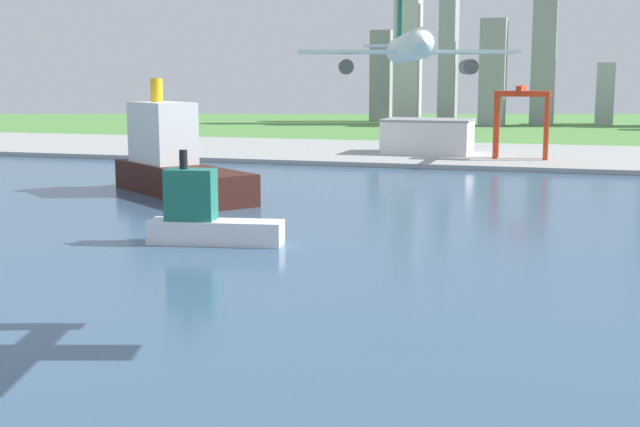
{
  "coord_description": "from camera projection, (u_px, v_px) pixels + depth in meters",
  "views": [
    {
      "loc": [
        31.37,
        20.33,
        43.54
      ],
      "look_at": [
        -13.97,
        170.68,
        18.35
      ],
      "focal_mm": 48.19,
      "sensor_mm": 36.0,
      "label": 1
    }
  ],
  "objects": [
    {
      "name": "ground_plane",
      "position": [
        475.0,
        211.0,
        280.22
      ],
      "size": [
        2400.0,
        2400.0,
        0.0
      ],
      "primitive_type": "plane",
      "color": "#508840"
    },
    {
      "name": "water_bay",
      "position": [
        448.0,
        245.0,
        223.49
      ],
      "size": [
        840.0,
        360.0,
        0.15
      ],
      "primitive_type": "cube",
      "color": "#385675",
      "rests_on": "ground"
    },
    {
      "name": "industrial_pier",
      "position": [
        517.0,
        156.0,
        459.63
      ],
      "size": [
        840.0,
        140.0,
        2.5
      ],
      "primitive_type": "cube",
      "color": "#9A9D9A",
      "rests_on": "ground"
    },
    {
      "name": "airplane_landing",
      "position": [
        408.0,
        48.0,
        128.45
      ],
      "size": [
        34.09,
        40.6,
        13.47
      ],
      "color": "silver"
    },
    {
      "name": "ferry_boat",
      "position": [
        206.0,
        217.0,
        223.8
      ],
      "size": [
        36.1,
        14.29,
        24.54
      ],
      "color": "white",
      "rests_on": "water_bay"
    },
    {
      "name": "cargo_ship",
      "position": [
        174.0,
        162.0,
        316.07
      ],
      "size": [
        73.49,
        62.58,
        42.58
      ],
      "color": "#381914",
      "rests_on": "water_bay"
    },
    {
      "name": "port_crane_red",
      "position": [
        522.0,
        106.0,
        425.25
      ],
      "size": [
        26.82,
        39.21,
        36.53
      ],
      "color": "red",
      "rests_on": "industrial_pier"
    },
    {
      "name": "warehouse_main",
      "position": [
        428.0,
        136.0,
        461.04
      ],
      "size": [
        46.8,
        33.18,
        18.36
      ],
      "color": "white",
      "rests_on": "industrial_pier"
    },
    {
      "name": "distant_skyline",
      "position": [
        577.0,
        57.0,
        759.51
      ],
      "size": [
        395.71,
        80.37,
        144.42
      ],
      "color": "gray",
      "rests_on": "ground"
    }
  ]
}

